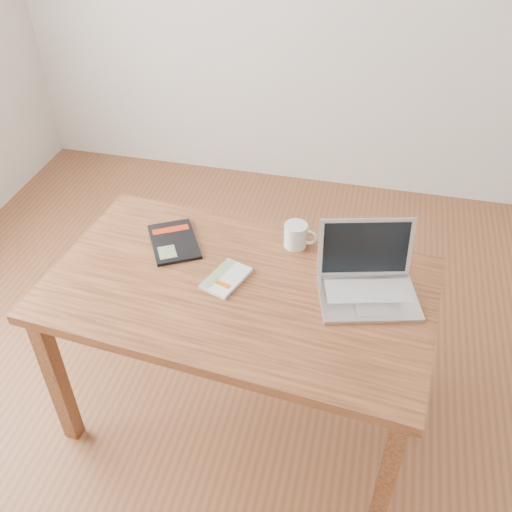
% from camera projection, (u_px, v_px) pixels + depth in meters
% --- Properties ---
extents(room, '(4.04, 4.04, 2.70)m').
position_uv_depth(room, '(230.00, 135.00, 1.68)').
color(room, brown).
rests_on(room, ground).
extents(desk, '(1.47, 0.93, 0.75)m').
position_uv_depth(desk, '(239.00, 303.00, 2.13)').
color(desk, brown).
rests_on(desk, ground).
extents(white_guidebook, '(0.17, 0.21, 0.02)m').
position_uv_depth(white_guidebook, '(226.00, 278.00, 2.09)').
color(white_guidebook, beige).
rests_on(white_guidebook, desk).
extents(black_guidebook, '(0.28, 0.31, 0.01)m').
position_uv_depth(black_guidebook, '(174.00, 241.00, 2.26)').
color(black_guidebook, black).
rests_on(black_guidebook, desk).
extents(laptop, '(0.40, 0.36, 0.24)m').
position_uv_depth(laptop, '(367.00, 280.00, 2.02)').
color(laptop, silver).
rests_on(laptop, desk).
extents(coffee_mug, '(0.13, 0.09, 0.10)m').
position_uv_depth(coffee_mug, '(296.00, 235.00, 2.22)').
color(coffee_mug, white).
rests_on(coffee_mug, desk).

